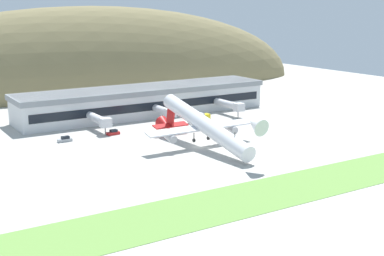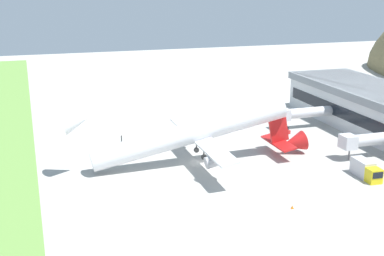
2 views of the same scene
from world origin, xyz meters
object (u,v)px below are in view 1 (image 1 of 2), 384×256
Objects in this scene: service_car_1 at (65,139)px; fuel_truck at (199,118)px; traffic_cone_0 at (255,130)px; cargo_airplane at (203,125)px; jetway_0 at (99,120)px; jetway_2 at (230,105)px; service_car_0 at (113,133)px; terminal_building at (145,99)px; jetway_1 at (165,111)px.

service_car_1 is 0.55× the size of fuel_truck.
service_car_1 is at bearing 162.03° from traffic_cone_0.
fuel_truck is at bearing 59.30° from cargo_airplane.
jetway_2 is (51.32, -0.53, 0.00)m from jetway_0.
traffic_cone_0 is at bearing -30.07° from jetway_0.
jetway_2 is 49.64m from service_car_0.
jetway_0 is 35.35m from fuel_truck.
service_car_0 is at bearing -173.63° from jetway_2.
cargo_airplane is at bearing -120.70° from fuel_truck.
jetway_0 reaches higher than traffic_cone_0.
terminal_building reaches higher than jetway_1.
service_car_1 is at bearing -168.34° from jetway_1.
jetway_0 and jetway_2 have the same top height.
jetway_1 is 32.71m from traffic_cone_0.
jetway_1 is at bearing 3.17° from jetway_0.
jetway_0 is at bearing -145.35° from terminal_building.
service_car_1 is 60.28m from traffic_cone_0.
jetway_2 is 27.48× the size of traffic_cone_0.
terminal_building is 33.43m from service_car_0.
service_car_1 is at bearing 139.01° from cargo_airplane.
jetway_1 is at bearing -91.66° from terminal_building.
service_car_1 is (-13.82, -6.60, -3.31)m from jetway_0.
jetway_1 is 26.57m from jetway_2.
service_car_0 is (-49.23, -5.49, -3.31)m from jetway_2.
traffic_cone_0 is (57.34, -18.60, -0.40)m from service_car_1.
jetway_1 is at bearing 125.15° from traffic_cone_0.
terminal_building is 23.32× the size of service_car_0.
jetway_1 and jetway_2 have the same top height.
jetway_2 is 26.13m from traffic_cone_0.
jetway_1 is (-0.47, -16.10, -1.95)m from terminal_building.
fuel_truck is (48.72, 1.57, 0.89)m from service_car_1.
terminal_building is at bearing 31.62° from service_car_1.
terminal_building is at bearing 34.65° from jetway_0.
service_car_0 is 0.96× the size of service_car_1.
fuel_truck is (34.90, -5.03, -2.42)m from jetway_0.
jetway_2 is at bearing 72.45° from traffic_cone_0.
cargo_airplane is at bearing -40.99° from service_car_1.
jetway_1 is 36.16m from cargo_airplane.
service_car_0 is at bearing 119.18° from cargo_airplane.
terminal_building reaches higher than traffic_cone_0.
terminal_building reaches higher than jetway_0.
jetway_0 reaches higher than service_car_1.
fuel_truck is at bearing -66.85° from terminal_building.
jetway_1 is 24.12m from service_car_0.
terminal_building is 1.86× the size of cargo_airplane.
cargo_airplane is 42.17m from service_car_1.
service_car_0 is at bearing -70.86° from jetway_0.
jetway_2 reaches higher than fuel_truck.
service_car_0 is 32.84m from fuel_truck.
service_car_0 is 0.53× the size of fuel_truck.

